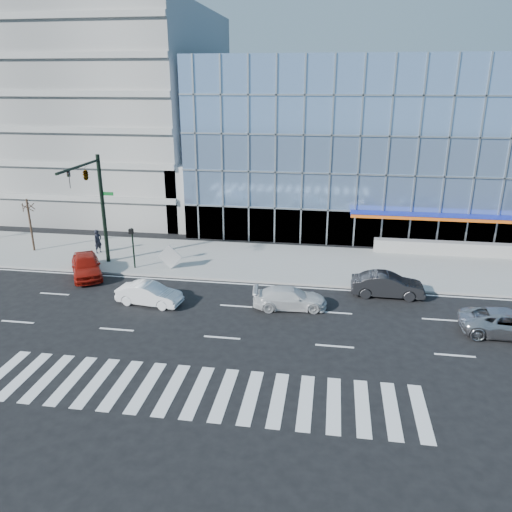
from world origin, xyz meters
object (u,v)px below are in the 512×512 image
(white_suv, at_px, (290,298))
(red_sedan, at_px, (86,266))
(ped_signal_post, at_px, (132,242))
(traffic_signal, at_px, (91,186))
(street_tree_near, at_px, (28,206))
(white_sedan, at_px, (149,294))
(tilted_panel, at_px, (170,257))
(dark_sedan, at_px, (388,285))
(pedestrian, at_px, (98,241))
(silver_suv, at_px, (509,323))

(white_suv, height_order, red_sedan, red_sedan)
(ped_signal_post, height_order, red_sedan, ped_signal_post)
(traffic_signal, height_order, red_sedan, traffic_signal)
(white_suv, bearing_deg, street_tree_near, 64.50)
(traffic_signal, relative_size, white_sedan, 1.98)
(ped_signal_post, bearing_deg, red_sedan, -148.86)
(tilted_panel, bearing_deg, red_sedan, -156.12)
(street_tree_near, relative_size, dark_sedan, 0.93)
(dark_sedan, relative_size, red_sedan, 0.97)
(white_suv, distance_m, dark_sedan, 6.59)
(red_sedan, bearing_deg, pedestrian, 75.02)
(red_sedan, distance_m, tilted_panel, 5.82)
(silver_suv, height_order, tilted_panel, tilted_panel)
(traffic_signal, xyz_separation_m, white_suv, (14.26, -4.30, -5.52))
(pedestrian, bearing_deg, dark_sedan, -79.28)
(traffic_signal, height_order, ped_signal_post, traffic_signal)
(white_suv, height_order, pedestrian, pedestrian)
(street_tree_near, bearing_deg, ped_signal_post, -15.06)
(white_sedan, distance_m, dark_sedan, 15.01)
(street_tree_near, height_order, silver_suv, street_tree_near)
(silver_suv, bearing_deg, white_suv, 84.20)
(pedestrian, bearing_deg, silver_suv, -85.05)
(ped_signal_post, relative_size, red_sedan, 0.64)
(traffic_signal, xyz_separation_m, pedestrian, (-1.58, 3.17, -5.07))
(traffic_signal, xyz_separation_m, white_sedan, (5.66, -5.07, -5.50))
(white_suv, distance_m, red_sedan, 14.90)
(pedestrian, height_order, tilted_panel, pedestrian)
(street_tree_near, bearing_deg, tilted_panel, -10.73)
(ped_signal_post, distance_m, white_sedan, 6.46)
(silver_suv, distance_m, white_sedan, 20.62)
(silver_suv, bearing_deg, traffic_signal, 79.11)
(white_sedan, bearing_deg, dark_sedan, -69.06)
(silver_suv, height_order, pedestrian, pedestrian)
(pedestrian, bearing_deg, tilted_panel, -87.79)
(white_suv, height_order, white_sedan, white_sedan)
(white_sedan, bearing_deg, tilted_panel, 12.79)
(silver_suv, relative_size, tilted_panel, 3.90)
(ped_signal_post, bearing_deg, white_suv, -21.66)
(street_tree_near, distance_m, tilted_panel, 12.64)
(red_sedan, bearing_deg, white_suv, -41.74)
(red_sedan, height_order, pedestrian, pedestrian)
(dark_sedan, bearing_deg, pedestrian, 78.05)
(tilted_panel, bearing_deg, pedestrian, 163.27)
(traffic_signal, bearing_deg, ped_signal_post, 8.52)
(ped_signal_post, height_order, pedestrian, ped_signal_post)
(ped_signal_post, relative_size, silver_suv, 0.59)
(tilted_panel, bearing_deg, silver_suv, -13.11)
(white_suv, relative_size, dark_sedan, 0.98)
(white_suv, relative_size, red_sedan, 0.95)
(ped_signal_post, relative_size, tilted_panel, 2.31)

